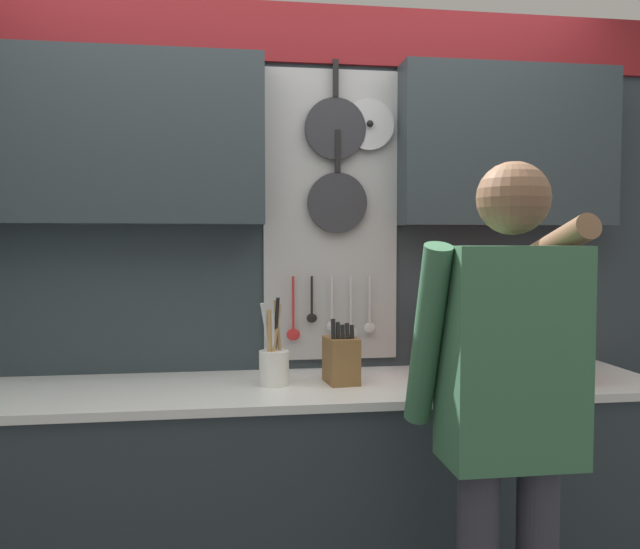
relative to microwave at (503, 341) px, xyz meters
The scene contains 6 objects.
base_cabinet_counter 0.94m from the microwave, behind, with size 2.59×0.60×0.92m.
back_wall_unit 0.89m from the microwave, 160.16° to the left, with size 3.16×0.20×2.42m.
microwave is the anchor object (origin of this frame).
knife_block 0.64m from the microwave, behind, with size 0.13×0.16×0.25m.
utensil_crock 0.90m from the microwave, behind, with size 0.11×0.11×0.33m.
person 0.68m from the microwave, 113.11° to the right, with size 0.54×0.65×1.68m.
Camera 1 is at (-0.32, -2.29, 1.45)m, focal length 35.00 mm.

